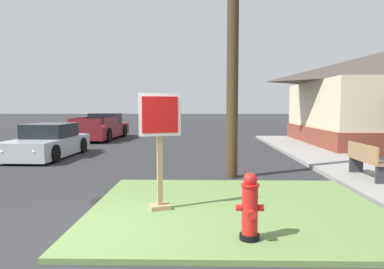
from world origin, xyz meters
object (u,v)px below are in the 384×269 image
at_px(manhole_cover, 109,200).
at_px(parked_sedan_silver, 49,143).
at_px(fire_hydrant, 250,208).
at_px(street_bench, 367,159).
at_px(stop_sign, 160,153).
at_px(pickup_truck_maroon, 102,128).

xyz_separation_m(manhole_cover, parked_sedan_silver, (-3.83, 6.05, 0.53)).
distance_m(fire_hydrant, street_bench, 5.37).
distance_m(parked_sedan_silver, street_bench, 10.72).
xyz_separation_m(fire_hydrant, street_bench, (3.50, 4.08, 0.07)).
bearing_deg(manhole_cover, parked_sedan_silver, 122.34).
xyz_separation_m(manhole_cover, street_bench, (6.03, 1.86, 0.58)).
distance_m(manhole_cover, parked_sedan_silver, 7.19).
height_order(stop_sign, pickup_truck_maroon, stop_sign).
relative_size(manhole_cover, street_bench, 0.45).
distance_m(fire_hydrant, manhole_cover, 3.40).
bearing_deg(parked_sedan_silver, stop_sign, -54.08).
xyz_separation_m(manhole_cover, pickup_truck_maroon, (-3.81, 13.17, 0.61)).
relative_size(fire_hydrant, stop_sign, 0.45).
bearing_deg(fire_hydrant, stop_sign, 134.79).
bearing_deg(pickup_truck_maroon, street_bench, -48.98).
bearing_deg(pickup_truck_maroon, stop_sign, -70.51).
height_order(stop_sign, parked_sedan_silver, stop_sign).
bearing_deg(pickup_truck_maroon, fire_hydrant, -67.61).
bearing_deg(parked_sedan_silver, street_bench, -23.02).
bearing_deg(manhole_cover, stop_sign, -35.50).
distance_m(fire_hydrant, stop_sign, 2.05).
bearing_deg(manhole_cover, street_bench, 17.17).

